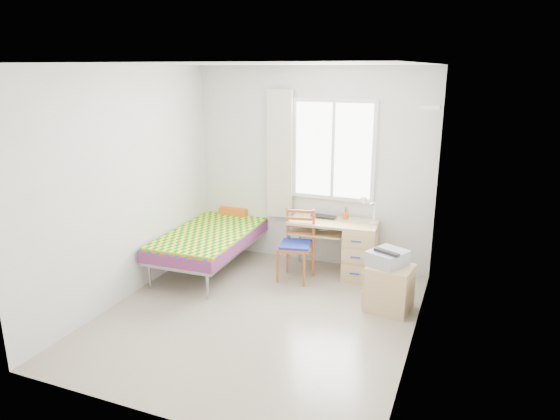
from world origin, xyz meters
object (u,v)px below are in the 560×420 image
at_px(cabinet, 389,288).
at_px(chair, 298,240).
at_px(desk, 355,248).
at_px(printer, 388,257).
at_px(bed, 218,233).

bearing_deg(cabinet, chair, 167.86).
height_order(desk, printer, desk).
distance_m(bed, desk, 1.82).
distance_m(desk, cabinet, 0.96).
distance_m(chair, printer, 1.25).
relative_size(bed, desk, 1.84).
bearing_deg(desk, cabinet, -57.40).
height_order(bed, desk, bed).
distance_m(desk, printer, 0.93).
relative_size(bed, cabinet, 4.07).
relative_size(chair, printer, 1.82).
bearing_deg(chair, bed, 165.46).
bearing_deg(printer, bed, -165.88).
relative_size(desk, chair, 1.29).
height_order(bed, chair, bed).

